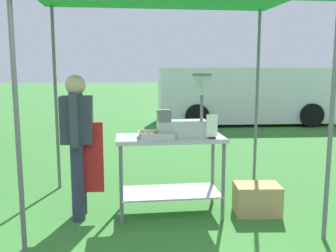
% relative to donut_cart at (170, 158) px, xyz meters
% --- Properties ---
extents(ground_plane, '(70.00, 70.00, 0.00)m').
position_rel_donut_cart_xyz_m(ground_plane, '(-0.27, 4.77, -0.66)').
color(ground_plane, '#33702D').
extents(donut_cart, '(1.22, 0.59, 0.91)m').
position_rel_donut_cart_xyz_m(donut_cart, '(0.00, 0.00, 0.00)').
color(donut_cart, '#B7B7BC').
rests_on(donut_cart, ground).
extents(donut_tray, '(0.40, 0.31, 0.07)m').
position_rel_donut_cart_xyz_m(donut_tray, '(-0.16, -0.06, 0.28)').
color(donut_tray, '#B7B7BC').
rests_on(donut_tray, donut_cart).
extents(donut_fryer, '(0.61, 0.28, 0.71)m').
position_rel_donut_cart_xyz_m(donut_fryer, '(0.18, 0.00, 0.49)').
color(donut_fryer, '#B7B7BC').
rests_on(donut_fryer, donut_cart).
extents(menu_sign, '(0.13, 0.05, 0.27)m').
position_rel_donut_cart_xyz_m(menu_sign, '(0.44, -0.17, 0.37)').
color(menu_sign, black).
rests_on(menu_sign, donut_cart).
extents(vendor, '(0.45, 0.53, 1.61)m').
position_rel_donut_cart_xyz_m(vendor, '(-1.03, 0.03, 0.24)').
color(vendor, '#2D3347').
rests_on(vendor, ground).
extents(supply_crate, '(0.55, 0.41, 0.35)m').
position_rel_donut_cart_xyz_m(supply_crate, '(1.00, -0.13, -0.48)').
color(supply_crate, tan).
rests_on(supply_crate, ground).
extents(van_white, '(5.42, 2.31, 1.69)m').
position_rel_donut_cart_xyz_m(van_white, '(3.28, 6.99, 0.22)').
color(van_white, white).
rests_on(van_white, ground).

